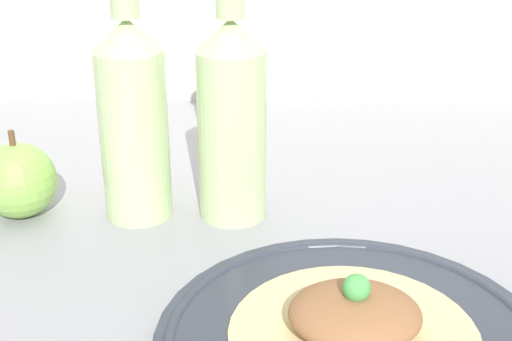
{
  "coord_description": "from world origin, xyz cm",
  "views": [
    {
      "loc": [
        1.18,
        -50.42,
        33.92
      ],
      "look_at": [
        0.47,
        3.92,
        9.84
      ],
      "focal_mm": 50.0,
      "sensor_mm": 36.0,
      "label": 1
    }
  ],
  "objects_px": {
    "plated_food": "(354,320)",
    "cider_bottle_left": "(133,112)",
    "apple": "(18,180)",
    "cider_bottle_right": "(232,113)"
  },
  "relations": [
    {
      "from": "apple",
      "to": "plated_food",
      "type": "bearing_deg",
      "value": -34.74
    },
    {
      "from": "cider_bottle_left",
      "to": "cider_bottle_right",
      "type": "relative_size",
      "value": 1.0
    },
    {
      "from": "cider_bottle_left",
      "to": "plated_food",
      "type": "bearing_deg",
      "value": -48.88
    },
    {
      "from": "plated_food",
      "to": "cider_bottle_left",
      "type": "distance_m",
      "value": 0.31
    },
    {
      "from": "cider_bottle_left",
      "to": "cider_bottle_right",
      "type": "xyz_separation_m",
      "value": [
        0.1,
        0.0,
        0.0
      ]
    },
    {
      "from": "cider_bottle_left",
      "to": "apple",
      "type": "height_order",
      "value": "cider_bottle_left"
    },
    {
      "from": "plated_food",
      "to": "apple",
      "type": "bearing_deg",
      "value": 145.26
    },
    {
      "from": "apple",
      "to": "cider_bottle_right",
      "type": "bearing_deg",
      "value": 1.26
    },
    {
      "from": "plated_food",
      "to": "cider_bottle_right",
      "type": "height_order",
      "value": "cider_bottle_right"
    },
    {
      "from": "plated_food",
      "to": "apple",
      "type": "distance_m",
      "value": 0.38
    }
  ]
}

